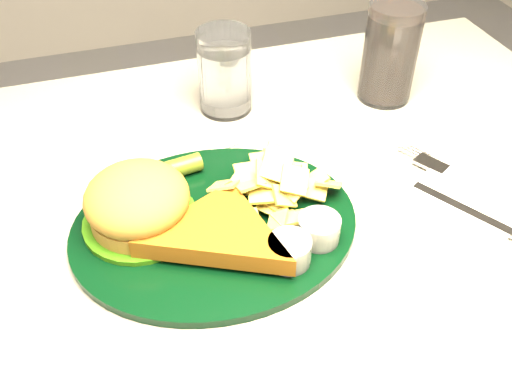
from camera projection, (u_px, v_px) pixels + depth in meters
table at (234, 376)px, 0.95m from camera, size 1.20×0.80×0.75m
dinner_plate at (214, 205)px, 0.66m from camera, size 0.35×0.29×0.08m
water_glass at (225, 72)px, 0.84m from camera, size 0.10×0.10×0.13m
cola_glass at (390, 53)px, 0.86m from camera, size 0.08×0.08×0.15m
fork_napkin at (461, 205)px, 0.71m from camera, size 0.22×0.23×0.01m
wrapped_straw at (174, 165)px, 0.77m from camera, size 0.22×0.12×0.01m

